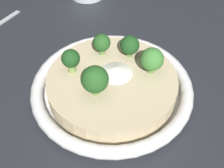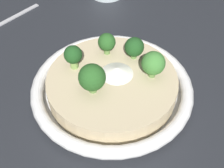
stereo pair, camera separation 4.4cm
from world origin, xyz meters
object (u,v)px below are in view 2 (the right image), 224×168
(broccoli_right, at_px, (134,47))
(broccoli_back_right, at_px, (107,42))
(broccoli_front_right, at_px, (153,64))
(broccoli_back, at_px, (73,56))
(broccoli_back_left, at_px, (92,78))
(risotto_bowl, at_px, (112,86))

(broccoli_right, bearing_deg, broccoli_back_right, 81.20)
(broccoli_front_right, bearing_deg, broccoli_back, 86.41)
(broccoli_back, bearing_deg, broccoli_back_right, -50.43)
(broccoli_back_right, bearing_deg, broccoli_back_left, 172.74)
(broccoli_back_right, height_order, broccoli_back, broccoli_back)
(broccoli_back, distance_m, broccoli_front_right, 0.12)
(risotto_bowl, distance_m, broccoli_back, 0.08)
(broccoli_back_left, bearing_deg, broccoli_back_right, -7.26)
(broccoli_back_left, distance_m, broccoli_front_right, 0.09)
(risotto_bowl, bearing_deg, broccoli_back_right, 13.96)
(broccoli_back_left, distance_m, broccoli_back, 0.06)
(risotto_bowl, xyz_separation_m, broccoli_back_left, (-0.03, 0.03, 0.05))
(broccoli_front_right, bearing_deg, broccoli_right, 36.61)
(risotto_bowl, xyz_separation_m, broccoli_back, (0.02, 0.06, 0.04))
(broccoli_back, bearing_deg, broccoli_right, -70.76)
(broccoli_back_left, relative_size, broccoli_front_right, 1.08)
(broccoli_back_right, bearing_deg, broccoli_back, 129.57)
(broccoli_right, distance_m, broccoli_back_left, 0.10)
(broccoli_back_left, height_order, broccoli_back, broccoli_back_left)
(risotto_bowl, bearing_deg, broccoli_back_left, 140.37)
(broccoli_right, distance_m, broccoli_front_right, 0.05)
(broccoli_back, xyz_separation_m, broccoli_front_right, (-0.01, -0.12, 0.00))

